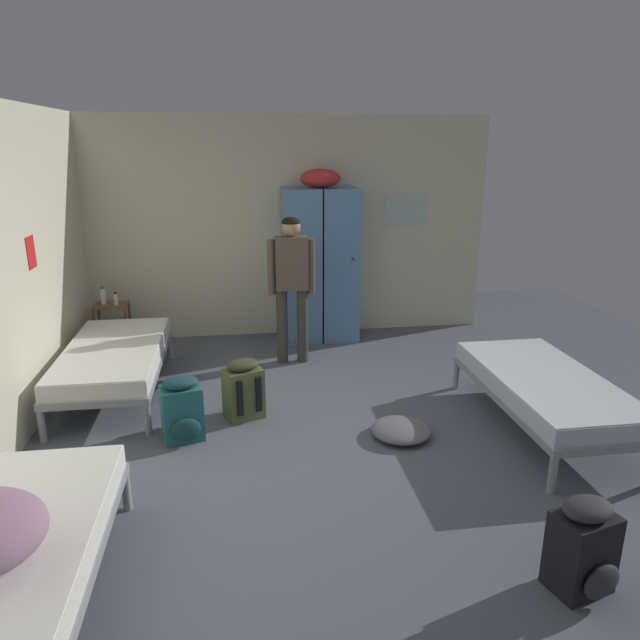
% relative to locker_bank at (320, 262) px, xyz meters
% --- Properties ---
extents(ground_plane, '(9.27, 9.27, 0.00)m').
position_rel_locker_bank_xyz_m(ground_plane, '(-0.34, -2.62, -0.97)').
color(ground_plane, '#565B66').
extents(room_backdrop, '(4.98, 5.86, 2.69)m').
position_rel_locker_bank_xyz_m(room_backdrop, '(-1.66, -1.26, 0.38)').
color(room_backdrop, beige).
rests_on(room_backdrop, ground_plane).
extents(locker_bank, '(0.90, 0.55, 2.07)m').
position_rel_locker_bank_xyz_m(locker_bank, '(0.00, 0.00, 0.00)').
color(locker_bank, '#5B84B2').
rests_on(locker_bank, ground_plane).
extents(shelf_unit, '(0.38, 0.30, 0.57)m').
position_rel_locker_bank_xyz_m(shelf_unit, '(-2.47, -0.12, -0.62)').
color(shelf_unit, brown).
rests_on(shelf_unit, ground_plane).
extents(bed_left_front, '(0.90, 1.90, 0.49)m').
position_rel_locker_bank_xyz_m(bed_left_front, '(-2.22, -4.30, -0.59)').
color(bed_left_front, gray).
rests_on(bed_left_front, ground_plane).
extents(bed_right, '(0.90, 1.90, 0.49)m').
position_rel_locker_bank_xyz_m(bed_right, '(1.54, -2.68, -0.59)').
color(bed_right, gray).
rests_on(bed_right, ground_plane).
extents(bed_left_rear, '(0.90, 1.90, 0.49)m').
position_rel_locker_bank_xyz_m(bed_left_rear, '(-2.22, -1.40, -0.59)').
color(bed_left_rear, gray).
rests_on(bed_left_rear, ground_plane).
extents(person_traveler, '(0.51, 0.21, 1.62)m').
position_rel_locker_bank_xyz_m(person_traveler, '(-0.43, -0.78, 0.01)').
color(person_traveler, '#3D3833').
rests_on(person_traveler, ground_plane).
extents(water_bottle, '(0.06, 0.06, 0.21)m').
position_rel_locker_bank_xyz_m(water_bottle, '(-2.55, -0.10, -0.30)').
color(water_bottle, white).
rests_on(water_bottle, shelf_unit).
extents(lotion_bottle, '(0.05, 0.05, 0.15)m').
position_rel_locker_bank_xyz_m(lotion_bottle, '(-2.40, -0.16, -0.33)').
color(lotion_bottle, beige).
rests_on(lotion_bottle, shelf_unit).
extents(backpack_black, '(0.37, 0.39, 0.55)m').
position_rel_locker_bank_xyz_m(backpack_black, '(0.79, -4.49, -0.71)').
color(backpack_black, black).
rests_on(backpack_black, ground_plane).
extents(backpack_olive, '(0.39, 0.40, 0.55)m').
position_rel_locker_bank_xyz_m(backpack_olive, '(-1.00, -2.09, -0.71)').
color(backpack_olive, '#566038').
rests_on(backpack_olive, ground_plane).
extents(backpack_teal, '(0.37, 0.38, 0.55)m').
position_rel_locker_bank_xyz_m(backpack_teal, '(-1.50, -2.44, -0.71)').
color(backpack_teal, '#23666B').
rests_on(backpack_teal, ground_plane).
extents(clothes_pile_grey, '(0.50, 0.50, 0.12)m').
position_rel_locker_bank_xyz_m(clothes_pile_grey, '(0.30, -2.65, -0.91)').
color(clothes_pile_grey, slate).
rests_on(clothes_pile_grey, ground_plane).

